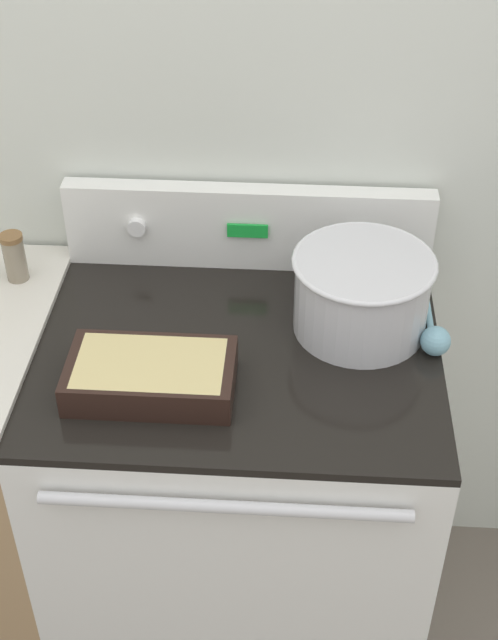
% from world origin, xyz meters
% --- Properties ---
extents(kitchen_wall, '(8.00, 0.05, 2.50)m').
position_xyz_m(kitchen_wall, '(0.00, 0.69, 1.25)').
color(kitchen_wall, silver).
rests_on(kitchen_wall, ground_plane).
extents(stove_range, '(0.82, 0.69, 0.93)m').
position_xyz_m(stove_range, '(0.00, 0.33, 0.47)').
color(stove_range, white).
rests_on(stove_range, ground_plane).
extents(control_panel, '(0.82, 0.07, 0.20)m').
position_xyz_m(control_panel, '(0.00, 0.63, 1.03)').
color(control_panel, white).
rests_on(control_panel, stove_range).
extents(mixing_bowl, '(0.29, 0.29, 0.17)m').
position_xyz_m(mixing_bowl, '(0.24, 0.41, 1.03)').
color(mixing_bowl, silver).
rests_on(mixing_bowl, stove_range).
extents(casserole_dish, '(0.32, 0.18, 0.07)m').
position_xyz_m(casserole_dish, '(-0.16, 0.20, 0.97)').
color(casserole_dish, black).
rests_on(casserole_dish, stove_range).
extents(ladle, '(0.06, 0.33, 0.06)m').
position_xyz_m(ladle, '(0.39, 0.37, 0.96)').
color(ladle, '#7AB2C6').
rests_on(ladle, stove_range).
extents(spice_jar_brown_cap, '(0.05, 0.05, 0.11)m').
position_xyz_m(spice_jar_brown_cap, '(-0.50, 0.52, 1.00)').
color(spice_jar_brown_cap, gray).
rests_on(spice_jar_brown_cap, side_counter).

